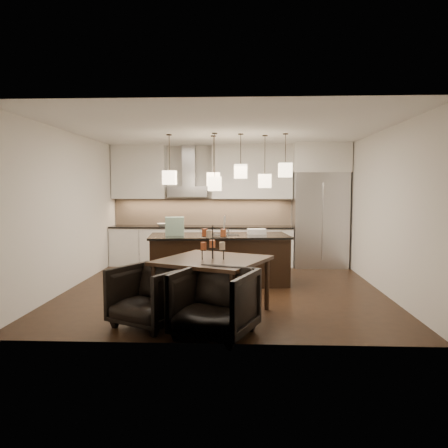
{
  "coord_description": "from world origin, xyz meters",
  "views": [
    {
      "loc": [
        0.35,
        -7.66,
        1.79
      ],
      "look_at": [
        0.0,
        0.2,
        1.15
      ],
      "focal_mm": 35.0,
      "sensor_mm": 36.0,
      "label": 1
    }
  ],
  "objects_px": {
    "refrigerator": "(320,220)",
    "armchair_right": "(215,303)",
    "island_body": "(219,260)",
    "dining_table": "(213,287)",
    "armchair_left": "(150,296)"
  },
  "relations": [
    {
      "from": "island_body",
      "to": "dining_table",
      "type": "distance_m",
      "value": 2.05
    },
    {
      "from": "refrigerator",
      "to": "armchair_right",
      "type": "xyz_separation_m",
      "value": [
        -2.1,
        -4.88,
        -0.66
      ]
    },
    {
      "from": "island_body",
      "to": "armchair_left",
      "type": "xyz_separation_m",
      "value": [
        -0.77,
        -2.58,
        -0.05
      ]
    },
    {
      "from": "armchair_right",
      "to": "refrigerator",
      "type": "bearing_deg",
      "value": 88.34
    },
    {
      "from": "refrigerator",
      "to": "armchair_right",
      "type": "height_order",
      "value": "refrigerator"
    },
    {
      "from": "armchair_right",
      "to": "island_body",
      "type": "bearing_deg",
      "value": 113.59
    },
    {
      "from": "island_body",
      "to": "refrigerator",
      "type": "bearing_deg",
      "value": 34.29
    },
    {
      "from": "island_body",
      "to": "dining_table",
      "type": "relative_size",
      "value": 1.87
    },
    {
      "from": "dining_table",
      "to": "island_body",
      "type": "bearing_deg",
      "value": 114.78
    },
    {
      "from": "island_body",
      "to": "armchair_left",
      "type": "relative_size",
      "value": 2.89
    },
    {
      "from": "island_body",
      "to": "dining_table",
      "type": "bearing_deg",
      "value": -96.09
    },
    {
      "from": "refrigerator",
      "to": "armchair_right",
      "type": "relative_size",
      "value": 2.36
    },
    {
      "from": "island_body",
      "to": "dining_table",
      "type": "xyz_separation_m",
      "value": [
        0.02,
        -2.05,
        -0.04
      ]
    },
    {
      "from": "refrigerator",
      "to": "armchair_left",
      "type": "distance_m",
      "value": 5.43
    },
    {
      "from": "refrigerator",
      "to": "dining_table",
      "type": "xyz_separation_m",
      "value": [
        -2.18,
        -3.96,
        -0.67
      ]
    }
  ]
}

